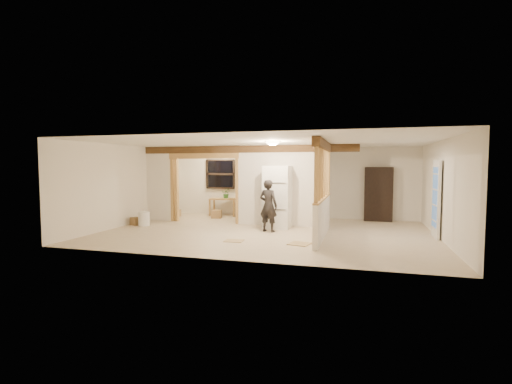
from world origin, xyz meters
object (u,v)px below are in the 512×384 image
(shop_vac, at_px, (167,210))
(work_table, at_px, (224,207))
(refrigerator, at_px, (277,197))
(woman, at_px, (268,206))
(bookshelf, at_px, (378,194))

(shop_vac, bearing_deg, work_table, 39.74)
(refrigerator, bearing_deg, work_table, 139.73)
(refrigerator, height_order, woman, refrigerator)
(refrigerator, relative_size, work_table, 1.80)
(woman, distance_m, work_table, 3.77)
(refrigerator, xyz_separation_m, shop_vac, (-4.12, 0.80, -0.61))
(shop_vac, relative_size, bookshelf, 0.35)
(work_table, distance_m, bookshelf, 5.52)
(bookshelf, bearing_deg, refrigerator, -142.72)
(work_table, bearing_deg, refrigerator, -51.32)
(shop_vac, distance_m, bookshelf, 7.27)
(woman, relative_size, shop_vac, 2.34)
(refrigerator, xyz_separation_m, woman, (-0.10, -0.72, -0.19))
(woman, xyz_separation_m, shop_vac, (-4.03, 1.52, -0.42))
(refrigerator, distance_m, work_table, 3.36)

